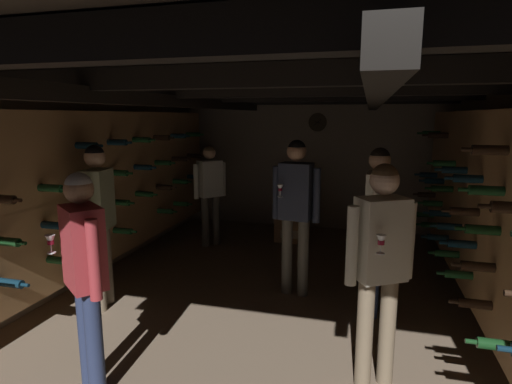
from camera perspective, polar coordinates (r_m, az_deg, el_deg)
name	(u,v)px	position (r m, az deg, el deg)	size (l,w,h in m)	color
ground_plane	(267,300)	(4.70, 1.50, -14.70)	(8.40, 8.40, 0.00)	#7A6651
room_shell	(273,169)	(4.56, 2.40, 3.16)	(4.72, 6.52, 2.41)	gray
wine_crate_stack	(292,214)	(6.68, 5.03, -2.98)	(0.52, 0.35, 0.90)	#A37547
display_bottle	(293,178)	(6.53, 5.11, 1.94)	(0.08, 0.08, 0.35)	black
person_host_center	(296,202)	(4.55, 5.51, -1.39)	(0.54, 0.33, 1.75)	#4C473D
person_guest_near_right	(380,256)	(3.11, 16.76, -8.39)	(0.47, 0.43, 1.68)	brown
person_guest_mid_right	(377,215)	(4.24, 16.33, -3.10)	(0.33, 0.54, 1.70)	#232D4C
person_guest_mid_left	(98,211)	(4.52, -20.89, -2.43)	(0.38, 0.53, 1.71)	brown
person_guest_far_left	(210,186)	(6.38, -6.35, 0.76)	(0.39, 0.45, 1.56)	#4C473D
person_guest_near_left	(84,264)	(3.16, -22.57, -9.15)	(0.46, 0.38, 1.62)	#232D4C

